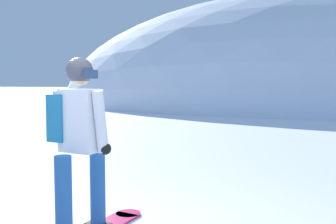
{
  "coord_description": "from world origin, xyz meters",
  "views": [
    {
      "loc": [
        1.42,
        -2.59,
        1.47
      ],
      "look_at": [
        -0.08,
        3.67,
        1.0
      ],
      "focal_mm": 41.24,
      "sensor_mm": 36.0,
      "label": 1
    }
  ],
  "objects": [
    {
      "name": "ridge_peak_main",
      "position": [
        5.32,
        32.13,
        0.0
      ],
      "size": [
        40.8,
        36.72,
        17.25
      ],
      "color": "silver",
      "rests_on": "ground"
    },
    {
      "name": "snowboarder_main",
      "position": [
        -0.22,
        0.67,
        0.92
      ],
      "size": [
        0.68,
        1.79,
        1.71
      ],
      "color": "#D11E5B",
      "rests_on": "ground"
    }
  ]
}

